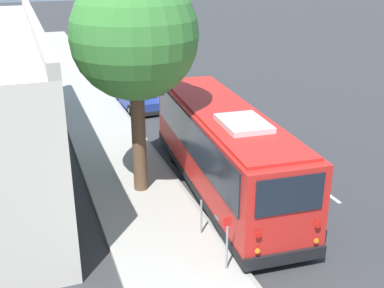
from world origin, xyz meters
TOP-DOWN VIEW (x-y plane):
  - ground_plane at (0.00, 0.00)m, footprint 160.00×160.00m
  - sidewalk_slab at (0.00, 3.10)m, footprint 80.00×3.16m
  - curb_strip at (0.00, 1.45)m, footprint 80.00×0.14m
  - shuttle_bus at (-0.69, 0.07)m, footprint 10.46×3.10m
  - parked_sedan_blue at (10.29, 0.47)m, footprint 4.47×1.91m
  - parked_sedan_maroon at (16.10, 0.24)m, footprint 4.47×1.95m
  - parked_sedan_tan at (22.33, 0.41)m, footprint 4.29×1.99m
  - street_tree at (0.25, 2.90)m, footprint 4.17×4.17m
  - sign_post_near at (-5.29, 1.92)m, footprint 0.06×0.22m
  - sign_post_far at (-3.40, 1.92)m, footprint 0.06×0.06m
  - lane_stripe_mid at (-1.84, -3.38)m, footprint 2.40×0.14m
  - lane_stripe_ahead at (4.16, -3.38)m, footprint 2.40×0.14m

SIDE VIEW (x-z plane):
  - ground_plane at x=0.00m, z-range 0.00..0.00m
  - lane_stripe_mid at x=-1.84m, z-range 0.00..0.01m
  - lane_stripe_ahead at x=4.16m, z-range 0.00..0.01m
  - sidewalk_slab at x=0.00m, z-range 0.00..0.15m
  - curb_strip at x=0.00m, z-range 0.00..0.15m
  - parked_sedan_blue at x=10.29m, z-range -0.05..1.21m
  - parked_sedan_tan at x=22.33m, z-range -0.05..1.22m
  - parked_sedan_maroon at x=16.10m, z-range -0.05..1.24m
  - sign_post_far at x=-3.40m, z-range 0.15..1.27m
  - sign_post_near at x=-5.29m, z-range 0.17..1.77m
  - shuttle_bus at x=-0.69m, z-range 0.11..3.36m
  - street_tree at x=0.25m, z-range 1.77..9.93m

